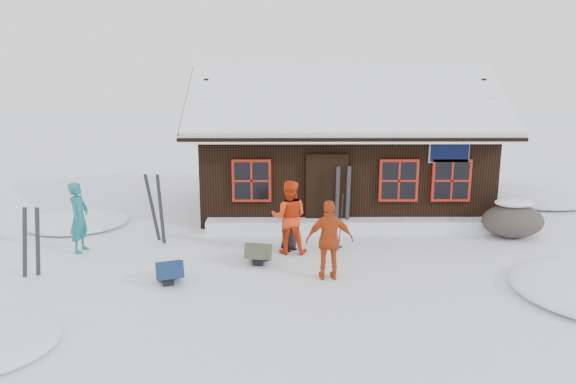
# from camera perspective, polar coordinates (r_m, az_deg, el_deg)

# --- Properties ---
(ground) EXTENTS (120.00, 120.00, 0.00)m
(ground) POSITION_cam_1_polar(r_m,az_deg,el_deg) (12.86, 0.67, -6.94)
(ground) COLOR white
(ground) RESTS_ON ground
(mountain_hut) EXTENTS (8.90, 6.09, 4.42)m
(mountain_hut) POSITION_cam_1_polar(r_m,az_deg,el_deg) (17.39, 5.36, 3.60)
(mountain_hut) COLOR black
(mountain_hut) RESTS_ON ground
(snow_drift) EXTENTS (7.60, 0.60, 0.35)m
(snow_drift) POSITION_cam_1_polar(r_m,az_deg,el_deg) (15.05, 6.25, -3.36)
(snow_drift) COLOR white
(snow_drift) RESTS_ON ground
(snow_mounds) EXTENTS (20.60, 13.20, 0.48)m
(snow_mounds) POSITION_cam_1_polar(r_m,az_deg,el_deg) (14.75, 7.00, -4.42)
(snow_mounds) COLOR white
(snow_mounds) RESTS_ON ground
(skier_teal) EXTENTS (0.46, 0.65, 1.68)m
(skier_teal) POSITION_cam_1_polar(r_m,az_deg,el_deg) (14.09, -20.46, -2.42)
(skier_teal) COLOR #17686E
(skier_teal) RESTS_ON ground
(skier_orange_left) EXTENTS (0.89, 0.72, 1.74)m
(skier_orange_left) POSITION_cam_1_polar(r_m,az_deg,el_deg) (13.10, 0.12, -2.56)
(skier_orange_left) COLOR red
(skier_orange_left) RESTS_ON ground
(skier_orange_right) EXTENTS (1.00, 0.47, 1.67)m
(skier_orange_right) POSITION_cam_1_polar(r_m,az_deg,el_deg) (11.56, 4.24, -4.90)
(skier_orange_right) COLOR #B83A12
(skier_orange_right) RESTS_ON ground
(skier_crouched) EXTENTS (0.63, 0.60, 1.08)m
(skier_crouched) POSITION_cam_1_polar(r_m,az_deg,el_deg) (13.38, 0.14, -3.70)
(skier_crouched) COLOR black
(skier_crouched) RESTS_ON ground
(boulder) EXTENTS (1.57, 1.17, 0.91)m
(boulder) POSITION_cam_1_polar(r_m,az_deg,el_deg) (15.52, 21.87, -2.62)
(boulder) COLOR #463F38
(boulder) RESTS_ON ground
(ski_pair_left) EXTENTS (0.47, 0.14, 1.55)m
(ski_pair_left) POSITION_cam_1_polar(r_m,az_deg,el_deg) (12.87, -24.63, -4.75)
(ski_pair_left) COLOR black
(ski_pair_left) RESTS_ON ground
(ski_pair_mid) EXTENTS (0.55, 0.37, 1.76)m
(ski_pair_mid) POSITION_cam_1_polar(r_m,az_deg,el_deg) (14.37, -13.20, -1.68)
(ski_pair_mid) COLOR black
(ski_pair_mid) RESTS_ON ground
(ski_pair_right) EXTENTS (0.42, 0.15, 1.82)m
(ski_pair_right) POSITION_cam_1_polar(r_m,az_deg,el_deg) (14.80, 5.57, -0.88)
(ski_pair_right) COLOR black
(ski_pair_right) RESTS_ON ground
(ski_poles) EXTENTS (0.26, 0.13, 1.44)m
(ski_poles) POSITION_cam_1_polar(r_m,az_deg,el_deg) (13.37, 5.05, -3.13)
(ski_poles) COLOR black
(ski_poles) RESTS_ON ground
(backpack_blue) EXTENTS (0.68, 0.78, 0.35)m
(backpack_blue) POSITION_cam_1_polar(r_m,az_deg,el_deg) (11.81, -11.93, -8.15)
(backpack_blue) COLOR #11254B
(backpack_blue) RESTS_ON ground
(backpack_olive) EXTENTS (0.60, 0.73, 0.36)m
(backpack_olive) POSITION_cam_1_polar(r_m,az_deg,el_deg) (12.67, -3.03, -6.42)
(backpack_olive) COLOR #464A35
(backpack_olive) RESTS_ON ground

